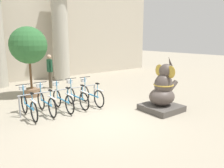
{
  "coord_description": "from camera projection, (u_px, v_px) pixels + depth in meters",
  "views": [
    {
      "loc": [
        -3.98,
        -5.49,
        2.63
      ],
      "look_at": [
        0.68,
        0.68,
        1.0
      ],
      "focal_mm": 35.0,
      "sensor_mm": 36.0,
      "label": 1
    }
  ],
  "objects": [
    {
      "name": "bicycle_0",
      "position": [
        28.0,
        105.0,
        7.33
      ],
      "size": [
        0.48,
        1.77,
        1.06
      ],
      "color": "black",
      "rests_on": "ground_plane"
    },
    {
      "name": "bicycle_4",
      "position": [
        91.0,
        94.0,
        8.8
      ],
      "size": [
        0.48,
        1.77,
        1.06
      ],
      "color": "black",
      "rests_on": "ground_plane"
    },
    {
      "name": "bicycle_1",
      "position": [
        46.0,
        102.0,
        7.73
      ],
      "size": [
        0.48,
        1.77,
        1.06
      ],
      "color": "black",
      "rests_on": "ground_plane"
    },
    {
      "name": "ground_plane",
      "position": [
        108.0,
        120.0,
        7.18
      ],
      "size": [
        60.0,
        60.0,
        0.0
      ],
      "primitive_type": "plane",
      "color": "#9E937F"
    },
    {
      "name": "bicycle_2",
      "position": [
        62.0,
        99.0,
        8.07
      ],
      "size": [
        0.48,
        1.77,
        1.06
      ],
      "color": "black",
      "rests_on": "ground_plane"
    },
    {
      "name": "building_facade",
      "position": [
        25.0,
        32.0,
        13.27
      ],
      "size": [
        20.0,
        0.2,
        6.0
      ],
      "color": "#BCB29E",
      "rests_on": "ground_plane"
    },
    {
      "name": "person_pedestrian",
      "position": [
        50.0,
        68.0,
        11.49
      ],
      "size": [
        0.24,
        0.47,
        1.79
      ],
      "color": "brown",
      "rests_on": "ground_plane"
    },
    {
      "name": "bicycle_3",
      "position": [
        77.0,
        96.0,
        8.48
      ],
      "size": [
        0.48,
        1.77,
        1.06
      ],
      "color": "black",
      "rests_on": "ground_plane"
    },
    {
      "name": "column_right",
      "position": [
        61.0,
        38.0,
        13.67
      ],
      "size": [
        1.23,
        1.23,
        5.16
      ],
      "color": "#ADA899",
      "rests_on": "ground_plane"
    },
    {
      "name": "potted_tree",
      "position": [
        29.0,
        47.0,
        9.63
      ],
      "size": [
        1.63,
        1.63,
        3.14
      ],
      "color": "brown",
      "rests_on": "ground_plane"
    },
    {
      "name": "elephant_statue",
      "position": [
        163.0,
        93.0,
        7.97
      ],
      "size": [
        1.28,
        1.28,
        2.02
      ],
      "color": "#4C4742",
      "rests_on": "ground_plane"
    },
    {
      "name": "bike_rack",
      "position": [
        61.0,
        94.0,
        8.13
      ],
      "size": [
        3.07,
        0.05,
        0.77
      ],
      "color": "gray",
      "rests_on": "ground_plane"
    }
  ]
}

